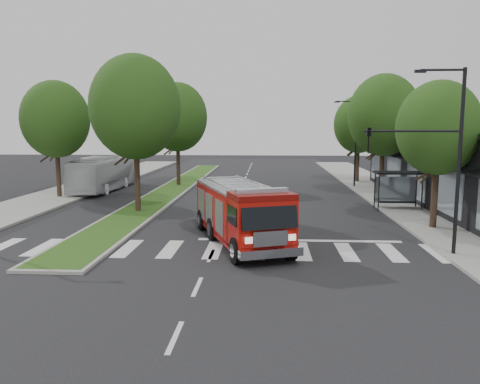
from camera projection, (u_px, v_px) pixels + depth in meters
The scene contains 16 objects.
ground at pixel (220, 235), 24.32m from camera, with size 140.00×140.00×0.00m, color black.
sidewalk_right at pixel (408, 204), 33.47m from camera, with size 5.00×80.00×0.15m, color gray.
sidewalk_left at pixel (41, 201), 35.05m from camera, with size 5.00×80.00×0.15m, color gray.
median at pixel (175, 188), 42.46m from camera, with size 3.00×50.00×0.15m.
storefront_row at pixel (475, 171), 32.87m from camera, with size 8.00×30.00×5.00m, color black.
bus_shelter at pixel (398, 180), 31.44m from camera, with size 3.20×1.60×2.61m.
tree_right_near at pixel (438, 128), 24.87m from camera, with size 4.40×4.40×8.05m.
tree_right_mid at pixel (384, 115), 36.60m from camera, with size 5.60×5.60×9.72m.
tree_right_far at pixel (359, 124), 46.58m from camera, with size 5.00×5.00×8.73m.
tree_median_near at pixel (135, 107), 29.67m from camera, with size 5.80×5.80×10.16m.
tree_median_far at pixel (177, 117), 43.56m from camera, with size 5.60×5.60×9.72m.
tree_left_mid at pixel (55, 119), 36.16m from camera, with size 5.20×5.20×9.16m.
streetlight_right_near at pixel (438, 149), 19.66m from camera, with size 4.08×0.22×8.00m.
streetlight_right_far at pixel (354, 139), 42.88m from camera, with size 2.11×0.20×8.00m.
fire_engine at pixel (240, 213), 22.48m from camera, with size 5.45×9.14×3.05m.
city_bus at pixel (105, 173), 41.45m from camera, with size 2.56×10.93×3.05m, color silver.
Camera 1 is at (2.43, -23.68, 5.56)m, focal length 35.00 mm.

